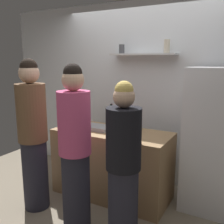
% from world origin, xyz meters
% --- Properties ---
extents(ground_plane, '(5.28, 5.28, 0.00)m').
position_xyz_m(ground_plane, '(0.00, 0.00, 0.00)').
color(ground_plane, gray).
extents(back_wall_assembly, '(4.80, 0.32, 2.60)m').
position_xyz_m(back_wall_assembly, '(0.00, 1.25, 1.30)').
color(back_wall_assembly, white).
rests_on(back_wall_assembly, ground).
extents(refrigerator, '(0.67, 0.64, 1.71)m').
position_xyz_m(refrigerator, '(1.06, 0.85, 0.85)').
color(refrigerator, white).
rests_on(refrigerator, ground).
extents(counter, '(1.51, 0.66, 0.88)m').
position_xyz_m(counter, '(-0.14, 0.52, 0.44)').
color(counter, '#9E7A51').
rests_on(counter, ground).
extents(baking_pan, '(0.34, 0.24, 0.05)m').
position_xyz_m(baking_pan, '(-0.34, 0.49, 0.91)').
color(baking_pan, gray).
rests_on(baking_pan, counter).
extents(utensil_holder, '(0.09, 0.09, 0.22)m').
position_xyz_m(utensil_holder, '(0.00, 0.28, 0.94)').
color(utensil_holder, '#B2B2B7').
rests_on(utensil_holder, counter).
extents(wine_bottle_amber_glass, '(0.07, 0.07, 0.35)m').
position_xyz_m(wine_bottle_amber_glass, '(0.29, 0.28, 1.02)').
color(wine_bottle_amber_glass, '#472814').
rests_on(wine_bottle_amber_glass, counter).
extents(wine_bottle_dark_glass, '(0.08, 0.08, 0.30)m').
position_xyz_m(wine_bottle_dark_glass, '(0.12, 0.69, 1.00)').
color(wine_bottle_dark_glass, black).
rests_on(wine_bottle_dark_glass, counter).
extents(wine_bottle_green_glass, '(0.07, 0.07, 0.30)m').
position_xyz_m(wine_bottle_green_glass, '(-0.29, 0.77, 0.99)').
color(wine_bottle_green_glass, '#19471E').
rests_on(wine_bottle_green_glass, counter).
extents(wine_bottle_pale_glass, '(0.07, 0.07, 0.33)m').
position_xyz_m(wine_bottle_pale_glass, '(0.03, 0.56, 1.01)').
color(wine_bottle_pale_glass, '#B2BFB2').
rests_on(wine_bottle_pale_glass, counter).
extents(water_bottle_plastic, '(0.08, 0.08, 0.21)m').
position_xyz_m(water_bottle_plastic, '(-0.72, 0.46, 0.97)').
color(water_bottle_plastic, silver).
rests_on(water_bottle_plastic, counter).
extents(person_pink_top, '(0.34, 0.34, 1.75)m').
position_xyz_m(person_pink_top, '(-0.17, -0.23, 0.88)').
color(person_pink_top, '#262633').
rests_on(person_pink_top, ground).
extents(person_brown_jacket, '(0.34, 0.34, 1.80)m').
position_xyz_m(person_brown_jacket, '(-0.81, -0.18, 0.90)').
color(person_brown_jacket, '#262633').
rests_on(person_brown_jacket, ground).
extents(person_blonde, '(0.34, 0.34, 1.60)m').
position_xyz_m(person_blonde, '(0.37, -0.18, 0.79)').
color(person_blonde, '#262633').
rests_on(person_blonde, ground).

